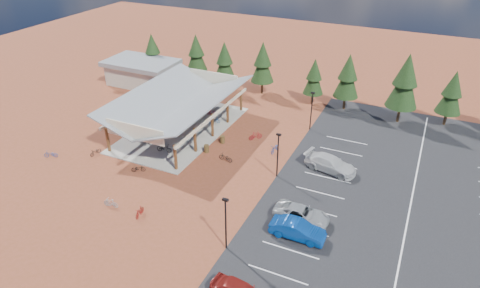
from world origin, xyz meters
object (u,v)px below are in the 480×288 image
bike_8 (96,152)px  bike_5 (186,139)px  lamp_post_2 (312,108)px  trash_bin_0 (207,149)px  bike_0 (145,139)px  car_3 (330,164)px  bike_1 (154,132)px  bike_4 (164,148)px  bike_3 (202,103)px  bike_11 (140,212)px  bike_10 (51,154)px  bike_pavilion (179,102)px  trash_bin_1 (222,139)px  bike_2 (182,116)px  bike_6 (214,120)px  bike_14 (275,148)px  bike_15 (255,136)px  bike_13 (111,203)px  lamp_post_0 (226,220)px  car_1 (298,230)px  lamp_post_1 (278,152)px  car_2 (302,214)px  bike_12 (139,168)px  bike_7 (212,113)px  outbuilding (142,72)px  bike_16 (226,157)px

bike_8 → bike_5: bearing=47.4°
lamp_post_2 → trash_bin_0: lamp_post_2 is taller
bike_0 → car_3: size_ratio=0.30×
bike_1 → bike_4: bearing=-127.2°
bike_0 → bike_3: bearing=11.1°
trash_bin_0 → bike_5: size_ratio=0.59×
bike_11 → bike_10: bearing=155.8°
bike_pavilion → trash_bin_1: size_ratio=21.56×
bike_2 → bike_6: size_ratio=0.98×
bike_14 → car_3: 6.96m
bike_5 → bike_15: (7.17, 4.50, -0.04)m
car_3 → bike_5: bearing=106.4°
bike_11 → bike_5: bearing=94.7°
bike_4 → bike_13: size_ratio=1.17×
lamp_post_0 → bike_2: lamp_post_0 is taller
bike_8 → car_1: size_ratio=0.31×
bike_4 → car_3: bearing=-85.4°
trash_bin_0 → bike_10: bearing=-151.1°
lamp_post_1 → car_1: size_ratio=1.06×
bike_15 → car_2: car_2 is taller
car_2 → bike_6: bearing=52.0°
bike_12 → car_1: car_1 is taller
bike_1 → bike_7: size_ratio=1.12×
outbuilding → bike_12: size_ratio=7.26×
bike_1 → bike_13: bearing=-158.1°
bike_16 → bike_12: bearing=-43.6°
bike_11 → car_2: size_ratio=0.30×
bike_13 → bike_0: bearing=-165.7°
bike_3 → bike_14: bike_3 is taller
bike_7 → bike_8: (-7.33, -14.67, -0.15)m
trash_bin_1 → bike_5: 4.38m
bike_2 → car_3: bearing=-97.7°
bike_5 → bike_8: (-8.10, -6.70, -0.16)m
bike_15 → bike_16: (-1.04, -6.09, -0.06)m
bike_14 → bike_13: bearing=-117.4°
bike_8 → bike_11: 13.31m
bike_4 → bike_15: (8.36, 7.43, -0.06)m
lamp_post_0 → car_2: size_ratio=1.00×
bike_1 → lamp_post_1: bearing=-93.3°
trash_bin_0 → bike_16: 3.04m
bike_6 → bike_7: 2.15m
car_3 → bike_15: bearing=84.8°
car_1 → car_2: size_ratio=0.94×
lamp_post_2 → lamp_post_1: bearing=-90.0°
bike_10 → car_3: bearing=82.9°
bike_pavilion → bike_2: bearing=118.5°
bike_1 → bike_2: (0.70, 5.41, -0.07)m
bike_7 → bike_14: 12.43m
car_1 → trash_bin_1: bearing=46.9°
bike_3 → bike_10: (-8.66, -19.65, -0.17)m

